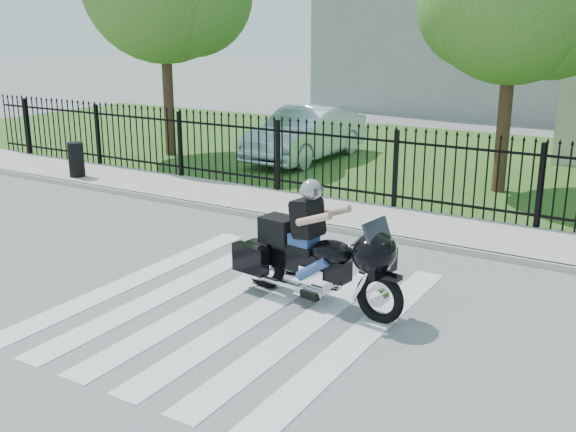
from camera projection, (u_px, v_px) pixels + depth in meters
The scene contains 9 objects.
ground at pixel (236, 306), 9.88m from camera, with size 120.00×120.00×0.00m, color slate.
crosswalk at pixel (236, 306), 9.88m from camera, with size 5.00×5.50×0.01m, color silver, non-canonical shape.
sidewalk at pixel (375, 220), 13.98m from camera, with size 40.00×2.00×0.12m, color #ADAAA3.
curb at pixel (354, 232), 13.16m from camera, with size 40.00×0.12×0.12m, color #ADAAA3.
grass_strip at pixel (472, 164), 19.75m from camera, with size 40.00×12.00×0.02m, color #295F20.
iron_fence at pixel (395, 171), 14.57m from camera, with size 26.00×0.04×1.80m.
motorcycle_rider at pixel (314, 252), 9.85m from camera, with size 2.86×1.16×1.90m.
parked_car at pixel (306, 133), 20.10m from camera, with size 1.67×4.80×1.58m, color silver.
litter_bin at pixel (76, 160), 17.51m from camera, with size 0.40×0.40×0.90m, color black.
Camera 1 is at (5.37, -7.42, 4.01)m, focal length 42.00 mm.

